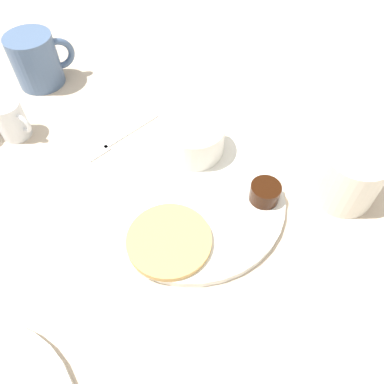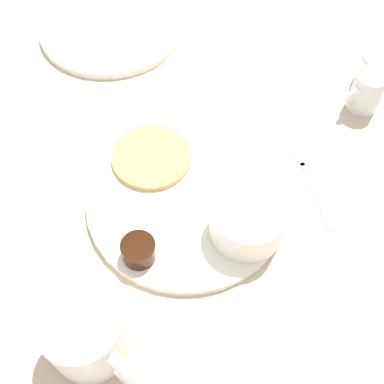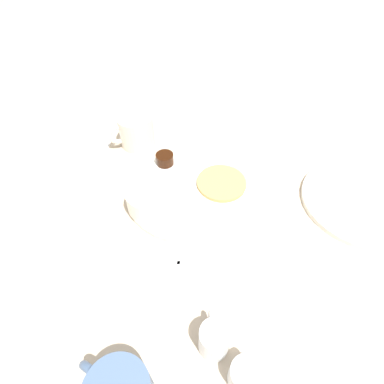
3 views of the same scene
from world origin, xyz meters
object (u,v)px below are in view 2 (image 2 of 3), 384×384
object	(u,v)px
creamer_pitcher_far	(374,69)
bowl	(247,220)
plate	(187,199)
coffee_mug	(87,336)
fork	(307,174)
creamer_pitcher_near	(367,91)

from	to	relation	value
creamer_pitcher_far	bowl	bearing A→B (deg)	44.48
plate	creamer_pitcher_far	world-z (taller)	creamer_pitcher_far
coffee_mug	creamer_pitcher_far	bearing A→B (deg)	-140.80
plate	fork	xyz separation A→B (m)	(-0.18, -0.02, -0.00)
bowl	plate	bearing A→B (deg)	-42.02
plate	creamer_pitcher_far	xyz separation A→B (m)	(-0.33, -0.20, 0.02)
plate	coffee_mug	world-z (taller)	coffee_mug
plate	creamer_pitcher_near	bearing A→B (deg)	-154.70
creamer_pitcher_far	fork	xyz separation A→B (m)	(0.16, 0.18, -0.02)
coffee_mug	creamer_pitcher_near	xyz separation A→B (m)	(-0.44, -0.33, -0.01)
plate	fork	world-z (taller)	plate
plate	creamer_pitcher_far	size ratio (longest dim) A/B	4.03
fork	coffee_mug	bearing A→B (deg)	33.46
bowl	creamer_pitcher_far	xyz separation A→B (m)	(-0.26, -0.26, -0.01)
bowl	fork	world-z (taller)	bowl
bowl	coffee_mug	size ratio (longest dim) A/B	0.89
coffee_mug	creamer_pitcher_near	bearing A→B (deg)	-143.07
creamer_pitcher_near	creamer_pitcher_far	size ratio (longest dim) A/B	1.01
coffee_mug	creamer_pitcher_far	distance (m)	0.61
bowl	coffee_mug	world-z (taller)	coffee_mug
bowl	creamer_pitcher_near	world-z (taller)	creamer_pitcher_near
creamer_pitcher_near	fork	xyz separation A→B (m)	(0.12, 0.12, -0.03)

